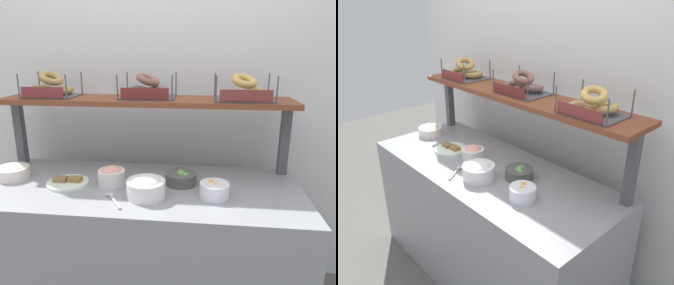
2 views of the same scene
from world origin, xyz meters
TOP-DOWN VIEW (x-y plane):
  - back_wall at (0.00, 0.55)m, footprint 2.92×0.06m
  - deli_counter at (0.00, 0.00)m, footprint 1.72×0.70m
  - shelf_riser_left at (-0.80, 0.27)m, footprint 0.05×0.05m
  - shelf_riser_right at (0.80, 0.27)m, footprint 0.05×0.05m
  - upper_shelf at (0.00, 0.27)m, footprint 1.68×0.32m
  - bowl_veggie_mix at (0.23, 0.05)m, footprint 0.17×0.17m
  - bowl_cream_cheese at (0.07, -0.13)m, footprint 0.19×0.19m
  - bowl_fruit_salad at (0.40, -0.09)m, footprint 0.14×0.14m
  - bowl_scallion_spread at (-0.72, 0.03)m, footprint 0.18×0.18m
  - bowl_lox_spread at (-0.14, -0.01)m, footprint 0.14×0.14m
  - serving_plate_white at (-0.38, -0.02)m, footprint 0.22×0.22m
  - serving_spoon_near_plate at (-0.09, -0.17)m, footprint 0.11×0.15m
  - bagel_basket_everything at (-0.56, 0.27)m, footprint 0.30×0.26m
  - bagel_basket_poppy at (0.01, 0.28)m, footprint 0.31×0.26m
  - bagel_basket_sesame at (0.55, 0.25)m, footprint 0.32×0.25m

SIDE VIEW (x-z plane):
  - deli_counter at x=0.00m, z-range 0.00..0.85m
  - serving_spoon_near_plate at x=-0.09m, z-range 0.85..0.86m
  - serving_plate_white at x=-0.38m, z-range 0.84..0.88m
  - bowl_veggie_mix at x=0.23m, z-range 0.85..0.92m
  - bowl_fruit_salad at x=0.40m, z-range 0.85..0.93m
  - bowl_scallion_spread at x=-0.72m, z-range 0.85..0.93m
  - bowl_lox_spread at x=-0.14m, z-range 0.85..0.96m
  - bowl_cream_cheese at x=0.07m, z-range 0.85..0.96m
  - shelf_riser_left at x=-0.80m, z-range 0.85..1.25m
  - shelf_riser_right at x=0.80m, z-range 0.85..1.25m
  - back_wall at x=0.00m, z-range 0.00..2.40m
  - upper_shelf at x=0.00m, z-range 1.25..1.28m
  - bagel_basket_sesame at x=0.55m, z-range 1.25..1.40m
  - bagel_basket_poppy at x=0.01m, z-range 1.26..1.40m
  - bagel_basket_everything at x=-0.56m, z-range 1.25..1.41m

